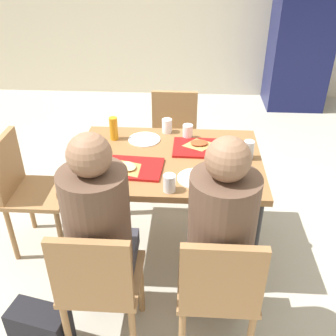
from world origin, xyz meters
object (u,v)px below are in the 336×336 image
(person_in_red, at_px, (100,225))
(pizza_slice_b, at_px, (199,144))
(main_table, at_px, (168,171))
(plastic_cup_b, at_px, (169,183))
(plastic_cup_c, at_px, (96,144))
(plastic_cup_a, at_px, (167,126))
(handbag, at_px, (41,329))
(chair_far_side, at_px, (174,136))
(chair_left_end, at_px, (25,186))
(tray_red_near, at_px, (132,168))
(drink_fridge, at_px, (303,30))
(plastic_cup_d, at_px, (188,132))
(paper_plate_near_edge, at_px, (196,178))
(person_in_brown_jacket, at_px, (220,230))
(pizza_slice_a, at_px, (128,167))
(tray_red_far, at_px, (201,148))
(foil_bundle, at_px, (88,150))
(soda_can, at_px, (249,150))
(chair_near_right, at_px, (218,288))
(paper_plate_center, at_px, (144,139))
(condiment_bottle, at_px, (114,129))
(chair_near_left, at_px, (99,282))

(person_in_red, distance_m, pizza_slice_b, 0.96)
(main_table, bearing_deg, pizza_slice_b, 38.57)
(plastic_cup_b, relative_size, plastic_cup_c, 1.00)
(plastic_cup_a, height_order, handbag, plastic_cup_a)
(chair_far_side, xyz_separation_m, person_in_red, (-0.30, -1.48, 0.25))
(chair_left_end, bearing_deg, tray_red_near, -10.99)
(plastic_cup_b, bearing_deg, main_table, 94.67)
(person_in_red, xyz_separation_m, plastic_cup_b, (0.32, 0.31, 0.06))
(handbag, xyz_separation_m, drink_fridge, (2.11, 3.68, 0.81))
(plastic_cup_c, distance_m, handbag, 1.13)
(chair_far_side, xyz_separation_m, handbag, (-0.65, -1.63, -0.37))
(plastic_cup_b, bearing_deg, plastic_cup_d, 82.10)
(paper_plate_near_edge, bearing_deg, person_in_brown_jacket, -74.79)
(chair_far_side, distance_m, plastic_cup_a, 0.54)
(pizza_slice_a, distance_m, plastic_cup_d, 0.57)
(tray_red_far, bearing_deg, chair_far_side, 106.88)
(paper_plate_near_edge, distance_m, foil_bundle, 0.71)
(person_in_red, distance_m, soda_can, 1.06)
(chair_near_right, xyz_separation_m, plastic_cup_a, (-0.32, 1.17, 0.30))
(chair_near_right, distance_m, pizza_slice_a, 0.87)
(pizza_slice_a, relative_size, plastic_cup_d, 2.14)
(paper_plate_center, height_order, pizza_slice_b, pizza_slice_b)
(paper_plate_near_edge, relative_size, pizza_slice_b, 1.17)
(pizza_slice_a, bearing_deg, chair_near_right, -50.63)
(soda_can, relative_size, condiment_bottle, 0.76)
(drink_fridge, bearing_deg, chair_near_right, -107.70)
(plastic_cup_d, xyz_separation_m, foil_bundle, (-0.62, -0.30, 0.00))
(tray_red_near, bearing_deg, foil_bundle, 156.62)
(soda_can, height_order, drink_fridge, drink_fridge)
(person_in_red, bearing_deg, condiment_bottle, 95.61)
(plastic_cup_d, relative_size, foil_bundle, 1.00)
(main_table, bearing_deg, foil_bundle, -177.57)
(main_table, relative_size, chair_near_right, 1.36)
(chair_near_left, height_order, plastic_cup_d, chair_near_left)
(tray_red_near, xyz_separation_m, condiment_bottle, (-0.18, 0.38, 0.07))
(chair_near_right, xyz_separation_m, tray_red_far, (-0.09, 0.94, 0.26))
(plastic_cup_c, bearing_deg, plastic_cup_d, 19.81)
(paper_plate_near_edge, bearing_deg, chair_near_left, -129.42)
(paper_plate_center, height_order, plastic_cup_b, plastic_cup_b)
(chair_left_end, xyz_separation_m, person_in_brown_jacket, (1.27, -0.67, 0.25))
(person_in_red, height_order, tray_red_near, person_in_red)
(person_in_red, xyz_separation_m, paper_plate_center, (0.12, 0.90, 0.01))
(pizza_slice_b, xyz_separation_m, condiment_bottle, (-0.58, 0.08, 0.06))
(pizza_slice_a, height_order, pizza_slice_b, same)
(soda_can, height_order, handbag, soda_can)
(paper_plate_near_edge, bearing_deg, tray_red_far, 85.33)
(chair_near_right, distance_m, tray_red_near, 0.87)
(plastic_cup_b, bearing_deg, pizza_slice_b, 72.13)
(chair_left_end, relative_size, paper_plate_center, 3.94)
(plastic_cup_c, bearing_deg, drink_fridge, 55.21)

